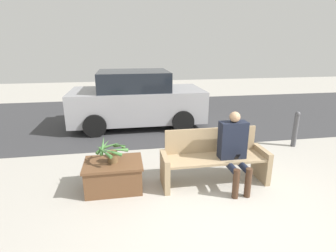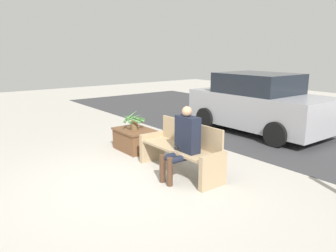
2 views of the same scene
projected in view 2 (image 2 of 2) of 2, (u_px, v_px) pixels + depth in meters
name	position (u px, v px, depth m)	size (l,w,h in m)	color
ground_plane	(132.00, 183.00, 5.64)	(30.00, 30.00, 0.00)	#ADA89E
road_surface	(310.00, 133.00, 9.02)	(20.00, 6.00, 0.01)	#38383A
bench	(182.00, 149.00, 6.05)	(1.84, 0.57, 0.93)	tan
person_seated	(184.00, 140.00, 5.66)	(0.45, 0.63, 1.30)	black
planter_box	(135.00, 139.00, 7.45)	(0.95, 0.69, 0.49)	brown
potted_plant	(134.00, 120.00, 7.35)	(0.54, 0.54, 0.43)	brown
parked_car	(259.00, 104.00, 9.02)	(3.82, 1.98, 1.62)	#99999E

